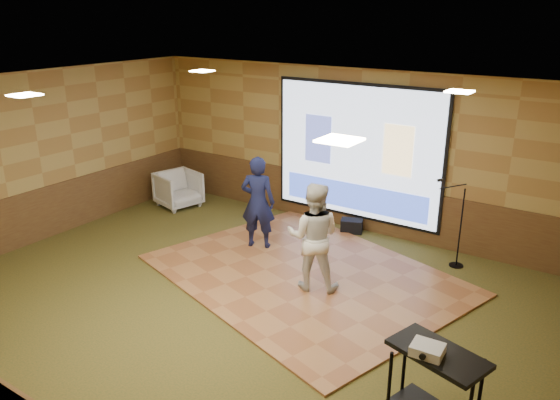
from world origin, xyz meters
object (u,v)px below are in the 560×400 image
Objects in this scene: mic_stand at (456,237)px; player_left at (258,202)px; projector at (427,350)px; banquet_chair at (179,189)px; duffel_bag at (352,226)px; projector_screen at (357,154)px; av_table at (436,377)px; dance_floor at (304,274)px; player_right at (314,236)px.

player_left is at bearing -151.33° from mic_stand.
mic_stand is (-0.89, 3.98, -0.51)m from projector.
duffel_bag is (3.70, 0.76, -0.25)m from banquet_chair.
player_left is at bearing -119.81° from projector_screen.
projector is 0.35× the size of banquet_chair.
av_table is 0.66× the size of mic_stand.
duffel_bag is (-2.02, 0.34, -0.37)m from mic_stand.
mic_stand reaches higher than projector.
dance_floor is 0.94m from player_right.
dance_floor is 15.74× the size of projector.
av_table reaches higher than duffel_bag.
projector_screen is 3.92m from banquet_chair.
projector is 0.73× the size of duffel_bag.
duffel_bag is at bearing 125.29° from av_table.
av_table is (2.80, -2.20, 0.65)m from dance_floor.
banquet_chair is at bearing -168.56° from mic_stand.
projector_screen is at bearing 96.41° from dance_floor.
projector is at bearing -70.17° from mic_stand.
player_right is 5.63× the size of projector.
projector_screen is at bearing 173.11° from mic_stand.
dance_floor is 2.02m from duffel_bag.
player_left is at bearing -48.34° from player_right.
banquet_chair is (-4.20, 1.55, -0.48)m from player_right.
mic_stand is at bearing -149.69° from player_right.
projector is at bearing 117.96° from player_right.
av_table is at bearing 124.38° from player_left.
projector_screen is 5.41m from av_table.
player_left is at bearing -91.62° from banquet_chair.
player_right is at bearing -120.29° from mic_stand.
mic_stand is at bearing -14.14° from projector_screen.
projector is (-0.08, -0.10, 0.34)m from av_table.
player_right is at bearing 131.74° from player_left.
projector_screen is at bearing -60.61° from banquet_chair.
dance_floor is at bearing 137.09° from player_left.
player_right is at bearing -95.36° from banquet_chair.
player_left is 1.97× the size of banquet_chair.
banquet_chair is at bearing 152.62° from av_table.
av_table reaches higher than dance_floor.
projector is at bearing -40.24° from dance_floor.
player_left is at bearing -124.23° from duffel_bag.
mic_stand is at bearing 179.36° from player_left.
dance_floor is 11.45× the size of duffel_bag.
mic_stand reaches higher than banquet_chair.
dance_floor is 3.17× the size of mic_stand.
player_right is 1.72× the size of av_table.
player_right reaches higher than banquet_chair.
player_right reaches higher than duffel_bag.
av_table is 7.53m from banquet_chair.
duffel_bag is at bearing -72.64° from projector_screen.
av_table is 4.00m from mic_stand.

